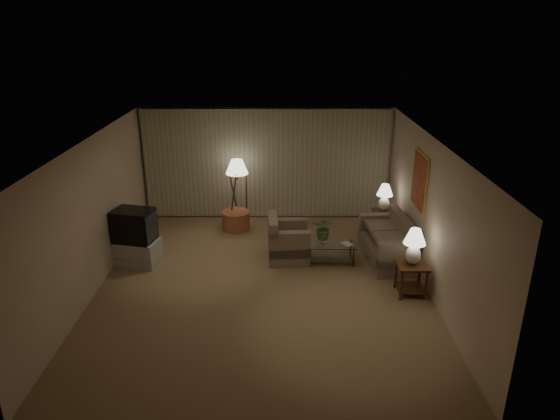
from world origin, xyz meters
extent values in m
plane|color=#967552|center=(0.00, 0.00, 0.00)|extent=(7.00, 7.00, 0.00)
cube|color=#C5B297|center=(0.00, 3.50, 1.35)|extent=(6.00, 0.04, 2.70)
cube|color=#C5B297|center=(-3.00, 0.00, 1.35)|extent=(0.04, 7.00, 2.70)
cube|color=#C5B297|center=(3.00, 0.00, 1.35)|extent=(0.04, 7.00, 2.70)
cube|color=white|center=(0.00, 0.00, 2.70)|extent=(6.00, 7.00, 0.04)
cube|color=#BFB594|center=(0.00, 3.42, 1.35)|extent=(5.85, 0.12, 2.65)
cube|color=gold|center=(2.98, 0.80, 1.75)|extent=(0.03, 0.90, 1.10)
cube|color=maroon|center=(2.95, 0.80, 1.75)|extent=(0.02, 0.80, 1.00)
cube|color=gray|center=(2.50, 0.99, 0.19)|extent=(1.75, 1.08, 0.38)
cube|color=gray|center=(0.50, 1.07, 0.19)|extent=(0.94, 0.90, 0.38)
cube|color=#351D0E|center=(2.65, -0.36, 0.58)|extent=(0.53, 0.53, 0.04)
cube|color=#351D0E|center=(2.65, -0.36, 0.12)|extent=(0.45, 0.45, 0.02)
cylinder|color=#351D0E|center=(2.43, -0.58, 0.28)|extent=(0.05, 0.05, 0.56)
cylinder|color=#351D0E|center=(2.43, -0.14, 0.28)|extent=(0.05, 0.05, 0.56)
cylinder|color=#351D0E|center=(2.87, -0.58, 0.28)|extent=(0.05, 0.05, 0.56)
cylinder|color=#351D0E|center=(2.87, -0.14, 0.28)|extent=(0.05, 0.05, 0.56)
cube|color=#351D0E|center=(2.65, 2.24, 0.58)|extent=(0.46, 0.39, 0.04)
cube|color=#351D0E|center=(2.65, 2.24, 0.12)|extent=(0.39, 0.33, 0.02)
cylinder|color=#351D0E|center=(2.47, 2.10, 0.28)|extent=(0.05, 0.05, 0.56)
cylinder|color=#351D0E|center=(2.47, 2.38, 0.28)|extent=(0.05, 0.05, 0.56)
cylinder|color=#351D0E|center=(2.83, 2.10, 0.28)|extent=(0.05, 0.05, 0.56)
cylinder|color=#351D0E|center=(2.83, 2.38, 0.28)|extent=(0.05, 0.05, 0.56)
ellipsoid|color=white|center=(2.65, -0.36, 0.77)|extent=(0.27, 0.27, 0.34)
cylinder|color=white|center=(2.65, -0.36, 0.97)|extent=(0.03, 0.03, 0.08)
cone|color=white|center=(2.65, -0.36, 1.13)|extent=(0.38, 0.38, 0.27)
ellipsoid|color=white|center=(2.65, 2.24, 0.76)|extent=(0.25, 0.25, 0.31)
cylinder|color=white|center=(2.65, 2.24, 0.95)|extent=(0.03, 0.03, 0.07)
cone|color=white|center=(2.65, 2.24, 1.09)|extent=(0.36, 0.36, 0.25)
cube|color=silver|center=(1.35, 0.89, 0.41)|extent=(1.00, 0.54, 0.02)
cube|color=silver|center=(1.35, 0.89, 0.10)|extent=(0.93, 0.47, 0.01)
cylinder|color=#422F1A|center=(0.92, 0.69, 0.20)|extent=(0.04, 0.04, 0.40)
cylinder|color=#422F1A|center=(0.92, 1.09, 0.20)|extent=(0.04, 0.04, 0.40)
cylinder|color=#422F1A|center=(1.78, 0.69, 0.20)|extent=(0.04, 0.04, 0.40)
cylinder|color=#422F1A|center=(1.78, 1.09, 0.20)|extent=(0.04, 0.04, 0.40)
cube|color=#B5B5B7|center=(-2.55, 0.85, 0.25)|extent=(1.12, 0.93, 0.50)
cube|color=black|center=(-2.55, 0.85, 0.82)|extent=(0.99, 0.86, 0.65)
cylinder|color=#351D0E|center=(-0.67, 2.87, 1.26)|extent=(0.04, 0.04, 0.23)
cone|color=white|center=(-0.67, 2.87, 1.44)|extent=(0.52, 0.52, 0.33)
cylinder|color=#B2623C|center=(-0.71, 2.61, 0.22)|extent=(0.84, 0.84, 0.43)
imported|color=white|center=(1.20, 0.89, 0.50)|extent=(0.20, 0.20, 0.16)
imported|color=#4C7734|center=(1.20, 0.89, 0.82)|extent=(0.52, 0.48, 0.48)
imported|color=olive|center=(1.60, 0.79, 0.42)|extent=(0.26, 0.28, 0.02)
camera|label=1|loc=(0.32, -8.19, 4.62)|focal=32.00mm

